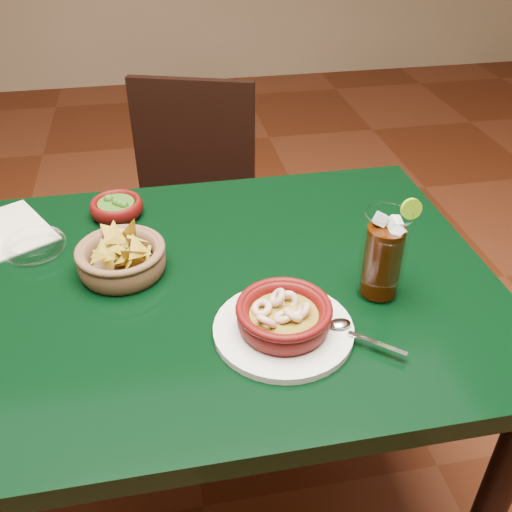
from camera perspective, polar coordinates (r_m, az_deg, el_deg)
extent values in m
plane|color=#471C0C|center=(1.66, -5.34, -23.67)|extent=(7.00, 7.00, 0.00)
cube|color=black|center=(1.10, -7.37, -3.59)|extent=(1.20, 0.80, 0.04)
cylinder|color=black|center=(1.70, 11.09, -4.23)|extent=(0.06, 0.06, 0.71)
cube|color=black|center=(1.80, -7.04, 1.77)|extent=(0.51, 0.51, 0.04)
cylinder|color=black|center=(1.85, -13.08, -6.47)|extent=(0.03, 0.03, 0.43)
cylinder|color=black|center=(1.77, -2.32, -7.62)|extent=(0.03, 0.03, 0.43)
cylinder|color=black|center=(2.10, -10.13, -0.26)|extent=(0.03, 0.03, 0.43)
cylinder|color=black|center=(2.03, -0.71, -1.02)|extent=(0.03, 0.03, 0.43)
cube|color=black|center=(1.84, -6.22, 10.92)|extent=(0.38, 0.15, 0.42)
cylinder|color=silver|center=(0.98, 2.75, -7.35)|extent=(0.24, 0.24, 0.01)
cylinder|color=#450706|center=(0.97, 2.76, -6.90)|extent=(0.14, 0.14, 0.01)
torus|color=#450706|center=(0.96, 2.79, -6.10)|extent=(0.18, 0.18, 0.04)
torus|color=#450706|center=(0.94, 2.83, -5.23)|extent=(0.16, 0.16, 0.01)
cylinder|color=brown|center=(0.95, 2.80, -5.92)|extent=(0.12, 0.12, 0.01)
torus|color=beige|center=(0.95, 4.69, -5.54)|extent=(0.04, 0.05, 0.04)
torus|color=beige|center=(0.97, 3.23, -4.50)|extent=(0.04, 0.04, 0.04)
torus|color=beige|center=(0.97, 2.15, -4.15)|extent=(0.04, 0.04, 0.03)
torus|color=beige|center=(0.95, 0.57, -5.23)|extent=(0.05, 0.05, 0.03)
torus|color=beige|center=(0.92, 1.04, -6.56)|extent=(0.05, 0.05, 0.04)
torus|color=beige|center=(0.94, 2.81, -6.05)|extent=(0.05, 0.05, 0.03)
torus|color=beige|center=(0.94, 3.70, -5.89)|extent=(0.05, 0.05, 0.03)
cube|color=silver|center=(0.96, 12.02, -8.54)|extent=(0.08, 0.07, 0.00)
ellipsoid|color=silver|center=(0.98, 8.38, -6.70)|extent=(0.04, 0.03, 0.01)
cylinder|color=brown|center=(1.14, -13.11, -1.37)|extent=(0.15, 0.15, 0.01)
torus|color=brown|center=(1.13, -13.27, -0.40)|extent=(0.20, 0.20, 0.06)
torus|color=brown|center=(1.11, -13.44, 0.63)|extent=(0.17, 0.17, 0.01)
cone|color=gold|center=(1.11, -11.99, 1.81)|extent=(0.08, 0.08, 0.04)
cone|color=gold|center=(1.11, -14.70, -0.05)|extent=(0.09, 0.05, 0.08)
cone|color=gold|center=(1.08, -12.40, 0.00)|extent=(0.09, 0.03, 0.08)
cone|color=gold|center=(1.10, -12.26, -0.66)|extent=(0.08, 0.03, 0.08)
cone|color=gold|center=(1.14, -14.42, 0.73)|extent=(0.06, 0.03, 0.06)
cone|color=gold|center=(1.09, -12.10, -0.61)|extent=(0.09, 0.06, 0.07)
cone|color=gold|center=(1.11, -14.17, 0.59)|extent=(0.07, 0.04, 0.05)
cone|color=gold|center=(1.11, -13.91, 1.98)|extent=(0.06, 0.07, 0.07)
cone|color=gold|center=(1.08, -11.70, 0.69)|extent=(0.06, 0.08, 0.06)
cone|color=gold|center=(1.09, -14.34, -1.29)|extent=(0.02, 0.09, 0.09)
cone|color=gold|center=(1.12, -13.53, 0.27)|extent=(0.06, 0.07, 0.07)
cone|color=gold|center=(1.11, -11.92, 0.39)|extent=(0.08, 0.03, 0.08)
cone|color=gold|center=(1.10, -13.23, -0.02)|extent=(0.07, 0.09, 0.06)
cone|color=gold|center=(1.08, -15.39, 0.34)|extent=(0.06, 0.08, 0.06)
cone|color=gold|center=(1.15, -13.44, 0.93)|extent=(0.06, 0.07, 0.04)
cone|color=gold|center=(1.13, -11.08, 0.19)|extent=(0.07, 0.09, 0.06)
cone|color=gold|center=(1.12, -14.94, 0.42)|extent=(0.06, 0.07, 0.08)
cone|color=gold|center=(1.13, -12.62, 2.48)|extent=(0.07, 0.04, 0.08)
cone|color=gold|center=(1.15, -14.21, 2.19)|extent=(0.09, 0.07, 0.05)
cone|color=gold|center=(1.11, -12.92, 0.20)|extent=(0.04, 0.07, 0.08)
cone|color=gold|center=(1.11, -13.80, 0.47)|extent=(0.07, 0.07, 0.05)
cone|color=gold|center=(1.13, -12.89, 0.03)|extent=(0.06, 0.06, 0.08)
cone|color=gold|center=(1.14, -11.93, 0.97)|extent=(0.07, 0.07, 0.04)
cone|color=gold|center=(1.08, -12.72, -0.78)|extent=(0.05, 0.09, 0.08)
cylinder|color=#450706|center=(1.32, -13.66, 4.06)|extent=(0.10, 0.10, 0.01)
torus|color=#450706|center=(1.31, -13.77, 4.79)|extent=(0.14, 0.14, 0.04)
cylinder|color=#1F480F|center=(1.31, -13.82, 5.04)|extent=(0.08, 0.08, 0.01)
sphere|color=#1F480F|center=(1.31, -13.79, 5.25)|extent=(0.02, 0.02, 0.02)
sphere|color=#1F480F|center=(1.32, -14.55, 5.54)|extent=(0.02, 0.02, 0.02)
sphere|color=#1F480F|center=(1.32, -14.51, 5.55)|extent=(0.02, 0.02, 0.02)
sphere|color=#1F480F|center=(1.30, -13.48, 5.11)|extent=(0.02, 0.02, 0.02)
sphere|color=#1F480F|center=(1.29, -13.07, 4.99)|extent=(0.02, 0.02, 0.02)
cylinder|color=white|center=(1.08, 12.05, -3.46)|extent=(0.08, 0.08, 0.01)
torus|color=white|center=(1.03, 12.60, 0.13)|extent=(0.17, 0.17, 0.09)
cylinder|color=black|center=(1.04, 12.51, -0.49)|extent=(0.07, 0.07, 0.14)
cube|color=silver|center=(1.02, 13.06, 2.24)|extent=(0.02, 0.03, 0.03)
cube|color=silver|center=(1.00, 14.03, 2.41)|extent=(0.03, 0.03, 0.03)
cube|color=silver|center=(1.03, 12.73, 2.10)|extent=(0.03, 0.03, 0.03)
cube|color=silver|center=(1.01, 12.34, 3.61)|extent=(0.03, 0.03, 0.03)
cube|color=silver|center=(1.01, 13.68, 3.27)|extent=(0.03, 0.03, 0.03)
torus|color=white|center=(0.99, 13.22, 4.11)|extent=(0.08, 0.08, 0.00)
cylinder|color=#6CA515|center=(1.00, 15.27, 4.58)|extent=(0.04, 0.01, 0.04)
cylinder|color=white|center=(1.25, -21.19, 0.56)|extent=(0.11, 0.11, 0.01)
torus|color=white|center=(1.24, -21.32, 1.06)|extent=(0.13, 0.13, 0.03)
cube|color=beige|center=(1.34, -23.70, 2.32)|extent=(0.24, 0.26, 0.00)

